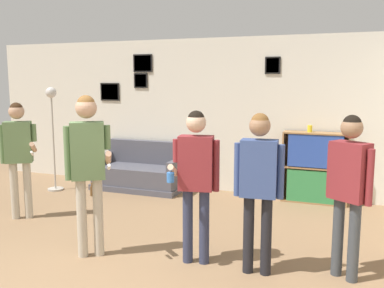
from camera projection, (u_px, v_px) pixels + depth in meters
wall_back at (202, 115)px, 7.68m from camera, size 8.77×0.08×2.70m
couch at (140, 173)px, 7.82m from camera, size 1.65×0.80×0.85m
bookshelf at (315, 168)px, 6.89m from camera, size 1.03×0.30×1.15m
floor_lamp at (52, 122)px, 7.56m from camera, size 0.28×0.28×1.85m
person_player_foreground_left at (19, 148)px, 6.01m from camera, size 0.60×0.37×1.66m
person_player_foreground_center at (88, 157)px, 4.68m from camera, size 0.61×0.38×1.81m
person_watcher_holding_cup at (196, 171)px, 4.51m from camera, size 0.49×0.48×1.66m
person_spectator_near_bookshelf at (259, 177)px, 4.26m from camera, size 0.50×0.23×1.65m
person_spectator_far_right at (349, 180)px, 4.15m from camera, size 0.43×0.36×1.64m
bottle_on_floor at (92, 191)px, 7.33m from camera, size 0.07×0.07×0.23m
drinking_cup at (310, 129)px, 6.83m from camera, size 0.08×0.08×0.11m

